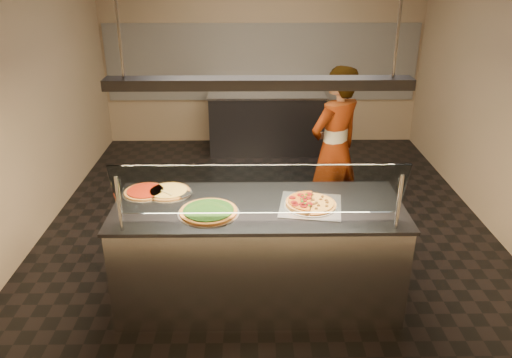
{
  "coord_description": "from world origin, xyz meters",
  "views": [
    {
      "loc": [
        -0.19,
        -4.93,
        2.8
      ],
      "look_at": [
        -0.14,
        -0.91,
        1.02
      ],
      "focal_mm": 35.0,
      "sensor_mm": 36.0,
      "label": 1
    }
  ],
  "objects_px": {
    "pizza_spinach": "(209,211)",
    "heat_lamp_housing": "(259,83)",
    "half_pizza_pepperoni": "(299,202)",
    "serving_counter": "(258,253)",
    "sneeze_guard": "(259,191)",
    "pizza_spatula": "(174,193)",
    "prep_table": "(267,122)",
    "worker": "(334,150)",
    "pizza_cheese": "(169,191)",
    "perforated_tray": "(310,205)",
    "half_pizza_sausage": "(323,203)",
    "pizza_tomato": "(145,191)"
  },
  "relations": [
    {
      "from": "sneeze_guard",
      "to": "serving_counter",
      "type": "bearing_deg",
      "value": 90.0
    },
    {
      "from": "pizza_cheese",
      "to": "worker",
      "type": "relative_size",
      "value": 0.22
    },
    {
      "from": "half_pizza_pepperoni",
      "to": "half_pizza_sausage",
      "type": "bearing_deg",
      "value": 0.19
    },
    {
      "from": "sneeze_guard",
      "to": "pizza_spinach",
      "type": "relative_size",
      "value": 4.37
    },
    {
      "from": "sneeze_guard",
      "to": "pizza_tomato",
      "type": "height_order",
      "value": "sneeze_guard"
    },
    {
      "from": "pizza_tomato",
      "to": "worker",
      "type": "distance_m",
      "value": 2.14
    },
    {
      "from": "pizza_spatula",
      "to": "heat_lamp_housing",
      "type": "height_order",
      "value": "heat_lamp_housing"
    },
    {
      "from": "half_pizza_sausage",
      "to": "worker",
      "type": "bearing_deg",
      "value": 77.04
    },
    {
      "from": "pizza_spinach",
      "to": "heat_lamp_housing",
      "type": "xyz_separation_m",
      "value": [
        0.4,
        0.14,
        1.0
      ]
    },
    {
      "from": "worker",
      "to": "pizza_spatula",
      "type": "bearing_deg",
      "value": 0.2
    },
    {
      "from": "pizza_tomato",
      "to": "worker",
      "type": "bearing_deg",
      "value": 31.28
    },
    {
      "from": "pizza_tomato",
      "to": "worker",
      "type": "xyz_separation_m",
      "value": [
        1.83,
        1.11,
        -0.04
      ]
    },
    {
      "from": "pizza_spinach",
      "to": "worker",
      "type": "bearing_deg",
      "value": 50.13
    },
    {
      "from": "serving_counter",
      "to": "heat_lamp_housing",
      "type": "height_order",
      "value": "heat_lamp_housing"
    },
    {
      "from": "pizza_spatula",
      "to": "prep_table",
      "type": "xyz_separation_m",
      "value": [
        0.92,
        3.61,
        -0.49
      ]
    },
    {
      "from": "perforated_tray",
      "to": "worker",
      "type": "distance_m",
      "value": 1.44
    },
    {
      "from": "serving_counter",
      "to": "sneeze_guard",
      "type": "bearing_deg",
      "value": -90.0
    },
    {
      "from": "pizza_spinach",
      "to": "heat_lamp_housing",
      "type": "relative_size",
      "value": 0.22
    },
    {
      "from": "pizza_cheese",
      "to": "pizza_spatula",
      "type": "height_order",
      "value": "pizza_spatula"
    },
    {
      "from": "sneeze_guard",
      "to": "pizza_spatula",
      "type": "bearing_deg",
      "value": 144.17
    },
    {
      "from": "serving_counter",
      "to": "perforated_tray",
      "type": "bearing_deg",
      "value": -2.8
    },
    {
      "from": "sneeze_guard",
      "to": "prep_table",
      "type": "relative_size",
      "value": 1.21
    },
    {
      "from": "half_pizza_sausage",
      "to": "worker",
      "type": "relative_size",
      "value": 0.24
    },
    {
      "from": "pizza_spinach",
      "to": "prep_table",
      "type": "distance_m",
      "value": 4.0
    },
    {
      "from": "prep_table",
      "to": "worker",
      "type": "bearing_deg",
      "value": -74.96
    },
    {
      "from": "pizza_tomato",
      "to": "half_pizza_pepperoni",
      "type": "bearing_deg",
      "value": -11.65
    },
    {
      "from": "pizza_cheese",
      "to": "heat_lamp_housing",
      "type": "xyz_separation_m",
      "value": [
        0.78,
        -0.24,
        1.01
      ]
    },
    {
      "from": "half_pizza_pepperoni",
      "to": "heat_lamp_housing",
      "type": "relative_size",
      "value": 0.19
    },
    {
      "from": "serving_counter",
      "to": "half_pizza_sausage",
      "type": "xyz_separation_m",
      "value": [
        0.53,
        -0.02,
        0.49
      ]
    },
    {
      "from": "heat_lamp_housing",
      "to": "half_pizza_sausage",
      "type": "bearing_deg",
      "value": -2.2
    },
    {
      "from": "sneeze_guard",
      "to": "heat_lamp_housing",
      "type": "relative_size",
      "value": 0.94
    },
    {
      "from": "half_pizza_pepperoni",
      "to": "worker",
      "type": "distance_m",
      "value": 1.48
    },
    {
      "from": "serving_counter",
      "to": "perforated_tray",
      "type": "relative_size",
      "value": 4.21
    },
    {
      "from": "pizza_tomato",
      "to": "pizza_spatula",
      "type": "relative_size",
      "value": 1.36
    },
    {
      "from": "pizza_cheese",
      "to": "perforated_tray",
      "type": "bearing_deg",
      "value": -12.41
    },
    {
      "from": "serving_counter",
      "to": "half_pizza_pepperoni",
      "type": "height_order",
      "value": "half_pizza_pepperoni"
    },
    {
      "from": "serving_counter",
      "to": "sneeze_guard",
      "type": "height_order",
      "value": "sneeze_guard"
    },
    {
      "from": "pizza_cheese",
      "to": "pizza_spinach",
      "type": "bearing_deg",
      "value": -45.47
    },
    {
      "from": "serving_counter",
      "to": "half_pizza_pepperoni",
      "type": "distance_m",
      "value": 0.6
    },
    {
      "from": "sneeze_guard",
      "to": "half_pizza_pepperoni",
      "type": "bearing_deg",
      "value": 44.32
    },
    {
      "from": "sneeze_guard",
      "to": "pizza_spinach",
      "type": "height_order",
      "value": "sneeze_guard"
    },
    {
      "from": "pizza_spatula",
      "to": "heat_lamp_housing",
      "type": "bearing_deg",
      "value": -13.86
    },
    {
      "from": "worker",
      "to": "half_pizza_pepperoni",
      "type": "bearing_deg",
      "value": 32.7
    },
    {
      "from": "pizza_cheese",
      "to": "worker",
      "type": "xyz_separation_m",
      "value": [
        1.63,
        1.12,
        -0.04
      ]
    },
    {
      "from": "half_pizza_pepperoni",
      "to": "serving_counter",
      "type": "bearing_deg",
      "value": 176.36
    },
    {
      "from": "perforated_tray",
      "to": "half_pizza_sausage",
      "type": "height_order",
      "value": "half_pizza_sausage"
    },
    {
      "from": "pizza_spatula",
      "to": "pizza_tomato",
      "type": "bearing_deg",
      "value": 164.67
    },
    {
      "from": "half_pizza_sausage",
      "to": "pizza_cheese",
      "type": "distance_m",
      "value": 1.33
    },
    {
      "from": "sneeze_guard",
      "to": "pizza_cheese",
      "type": "distance_m",
      "value": 1.02
    },
    {
      "from": "perforated_tray",
      "to": "worker",
      "type": "height_order",
      "value": "worker"
    }
  ]
}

